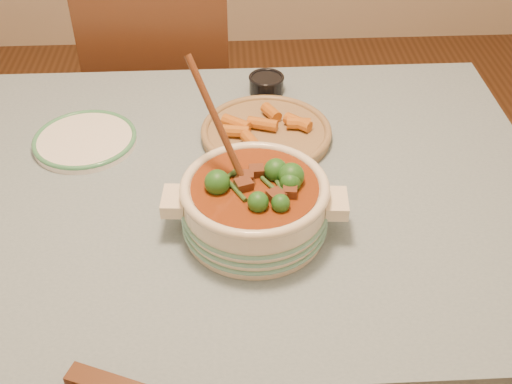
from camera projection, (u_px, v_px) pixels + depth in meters
floor at (201, 379)px, 1.94m from camera, size 4.50×4.50×0.00m
dining_table at (186, 215)px, 1.52m from camera, size 1.68×1.08×0.76m
stew_casserole at (255, 202)px, 1.30m from camera, size 0.38×0.31×0.36m
white_plate at (85, 140)px, 1.58m from camera, size 0.30×0.30×0.02m
condiment_bowl at (266, 83)px, 1.76m from camera, size 0.12×0.12×0.05m
fried_plate at (266, 131)px, 1.59m from camera, size 0.40×0.40×0.05m
chair_far at (162, 80)px, 2.21m from camera, size 0.47×0.47×1.00m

